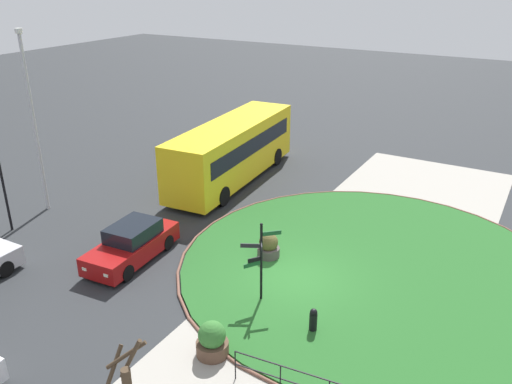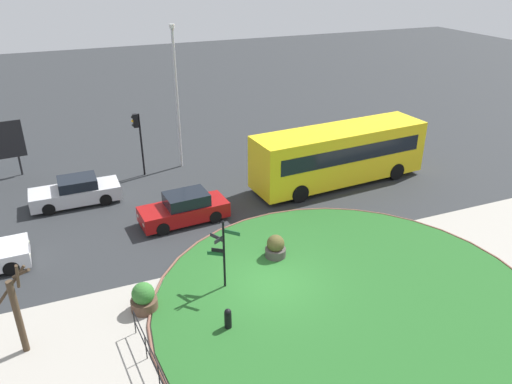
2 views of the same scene
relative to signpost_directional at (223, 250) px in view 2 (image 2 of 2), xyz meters
The scene contains 15 objects.
ground 2.65m from the signpost_directional, 14.78° to the right, with size 120.00×120.00×0.00m, color #282B2D.
sidewalk_paving 3.57m from the signpost_directional, 52.13° to the right, with size 32.00×8.10×0.02m, color #9E998E.
grass_island 5.21m from the signpost_directional, 32.60° to the right, with size 14.88×14.88×0.10m, color #235B23.
grass_kerb_ring 5.21m from the signpost_directional, 32.60° to the right, with size 15.19×15.19×0.11m, color brown.
signpost_directional is the anchor object (origin of this frame).
bollard_foreground 2.75m from the signpost_directional, 105.28° to the right, with size 0.26×0.26×0.88m.
railing_grass_edge 4.99m from the signpost_directional, 136.28° to the right, with size 0.42×4.15×1.00m.
bus_yellow 11.79m from the signpost_directional, 36.96° to the left, with size 10.47×3.35×3.24m.
car_far_lane 11.14m from the signpost_directional, 115.67° to the left, with size 4.58×1.86×1.45m.
car_trailing 5.98m from the signpost_directional, 90.06° to the left, with size 4.41×2.01×1.51m.
traffic_light_near 12.49m from the signpost_directional, 94.18° to the left, with size 0.49×0.26×3.79m.
lamppost_tall 13.30m from the signpost_directional, 82.75° to the left, with size 0.32×0.32×8.50m.
planter_near_signpost 3.28m from the signpost_directional, 23.02° to the left, with size 0.91×0.91×1.12m.
planter_kerbside 3.40m from the signpost_directional, behind, with size 1.00×1.00×1.16m.
street_tree_bare 7.24m from the signpost_directional, behind, with size 1.26×0.93×3.46m.
Camera 2 is at (-6.82, -14.82, 12.00)m, focal length 34.64 mm.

